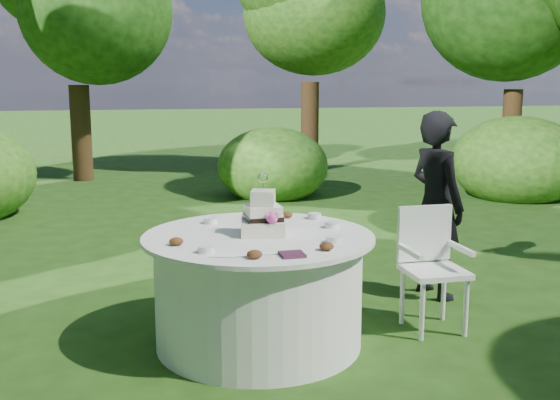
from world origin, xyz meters
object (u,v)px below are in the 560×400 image
at_px(guest, 436,205).
at_px(table, 259,289).
at_px(napkins, 292,254).
at_px(cake, 263,218).
at_px(chair, 430,258).

bearing_deg(guest, table, 97.67).
bearing_deg(guest, napkins, 114.28).
xyz_separation_m(napkins, cake, (-0.05, 0.59, 0.10)).
height_order(cake, chair, cake).
bearing_deg(napkins, chair, 26.80).
relative_size(cake, chair, 0.47).
relative_size(table, cake, 3.72).
height_order(napkins, cake, cake).
relative_size(guest, table, 1.00).
distance_m(napkins, table, 0.71).
distance_m(guest, table, 1.82).
xyz_separation_m(cake, chair, (1.24, 0.01, -0.37)).
bearing_deg(chair, napkins, -153.20).
bearing_deg(napkins, table, 97.96).
bearing_deg(table, chair, 0.93).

